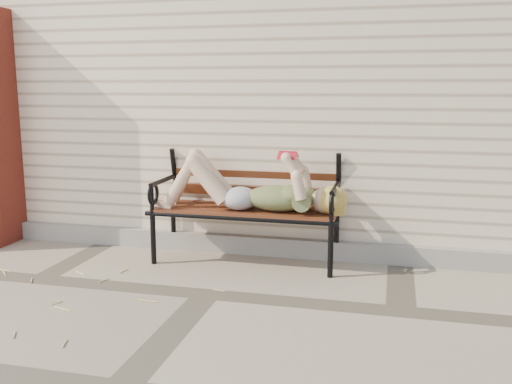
# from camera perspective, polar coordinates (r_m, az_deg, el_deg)

# --- Properties ---
(ground) EXTENTS (80.00, 80.00, 0.00)m
(ground) POSITION_cam_1_polar(r_m,az_deg,el_deg) (3.85, -4.94, -10.14)
(ground) COLOR gray
(ground) RESTS_ON ground
(house_wall) EXTENTS (8.00, 4.00, 3.00)m
(house_wall) POSITION_cam_1_polar(r_m,az_deg,el_deg) (6.51, 3.47, 11.79)
(house_wall) COLOR beige
(house_wall) RESTS_ON ground
(foundation_strip) EXTENTS (8.00, 0.10, 0.15)m
(foundation_strip) POSITION_cam_1_polar(r_m,az_deg,el_deg) (4.70, -1.17, -5.26)
(foundation_strip) COLOR gray
(foundation_strip) RESTS_ON ground
(garden_bench) EXTENTS (1.55, 0.62, 1.00)m
(garden_bench) POSITION_cam_1_polar(r_m,az_deg,el_deg) (4.45, -0.74, 0.28)
(garden_bench) COLOR black
(garden_bench) RESTS_ON ground
(reading_woman) EXTENTS (1.46, 0.33, 0.46)m
(reading_woman) POSITION_cam_1_polar(r_m,az_deg,el_deg) (4.33, -0.99, 0.43)
(reading_woman) COLOR #093745
(reading_woman) RESTS_ON ground
(straw_scatter) EXTENTS (2.93, 1.61, 0.01)m
(straw_scatter) POSITION_cam_1_polar(r_m,az_deg,el_deg) (3.98, -23.87, -10.21)
(straw_scatter) COLOR #E3C76E
(straw_scatter) RESTS_ON ground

